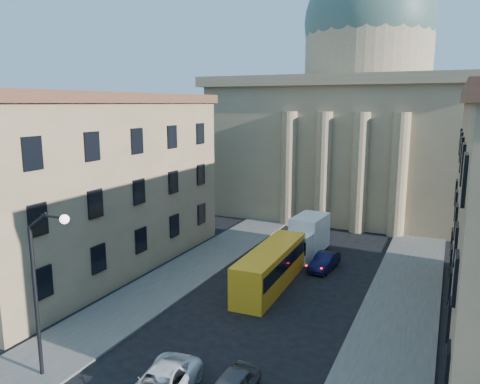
{
  "coord_description": "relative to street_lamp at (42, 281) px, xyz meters",
  "views": [
    {
      "loc": [
        10.92,
        -7.75,
        13.88
      ],
      "look_at": [
        -0.93,
        18.26,
        8.45
      ],
      "focal_mm": 35.0,
      "sensor_mm": 36.0,
      "label": 1
    }
  ],
  "objects": [
    {
      "name": "building_left",
      "position": [
        -10.03,
        14.0,
        2.14
      ],
      "size": [
        11.6,
        26.6,
        14.7
      ],
      "color": "tan",
      "rests_on": "ground"
    },
    {
      "name": "church",
      "position": [
        6.97,
        47.47,
        6.59
      ],
      "size": [
        68.02,
        28.76,
        36.6
      ],
      "color": "#8C7756",
      "rests_on": "ground"
    },
    {
      "name": "street_lamp",
      "position": [
        0.0,
        0.0,
        0.0
      ],
      "size": [
        2.62,
        0.44,
        8.83
      ],
      "color": "black",
      "rests_on": "ground"
    },
    {
      "name": "sidewalk_right",
      "position": [
        15.47,
        10.0,
        -5.21
      ],
      "size": [
        5.0,
        60.0,
        0.15
      ],
      "primitive_type": "cube",
      "color": "#514F4A",
      "rests_on": "ground"
    },
    {
      "name": "box_truck",
      "position": [
        6.17,
        24.79,
        -3.62
      ],
      "size": [
        2.92,
        6.56,
        3.52
      ],
      "rotation": [
        0.0,
        0.0,
        -0.07
      ],
      "color": "silver",
      "rests_on": "ground"
    },
    {
      "name": "car_right_distant",
      "position": [
        8.75,
        21.58,
        -4.59
      ],
      "size": [
        1.92,
        4.37,
        1.4
      ],
      "primitive_type": "imported",
      "rotation": [
        0.0,
        0.0,
        -0.11
      ],
      "color": "black",
      "rests_on": "ground"
    },
    {
      "name": "sidewalk_left",
      "position": [
        -1.53,
        10.0,
        -5.21
      ],
      "size": [
        5.0,
        60.0,
        0.15
      ],
      "primitive_type": "cube",
      "color": "#514F4A",
      "rests_on": "ground"
    },
    {
      "name": "city_bus",
      "position": [
        5.91,
        16.3,
        -3.66
      ],
      "size": [
        2.74,
        10.77,
        3.02
      ],
      "rotation": [
        0.0,
        0.0,
        0.03
      ],
      "color": "#F4A51B",
      "rests_on": "ground"
    }
  ]
}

